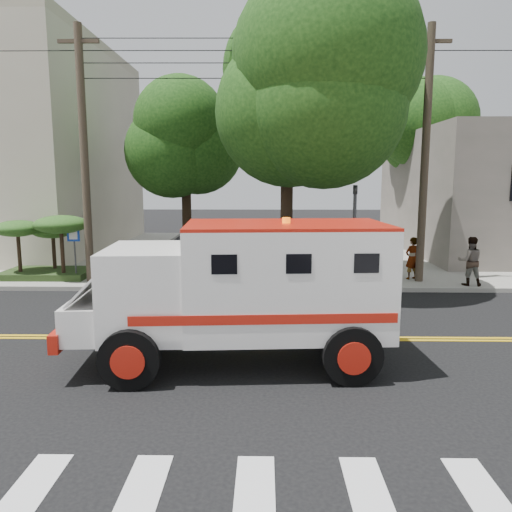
{
  "coord_description": "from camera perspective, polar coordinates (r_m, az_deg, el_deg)",
  "views": [
    {
      "loc": [
        0.72,
        -11.61,
        3.84
      ],
      "look_at": [
        0.46,
        2.67,
        1.6
      ],
      "focal_mm": 35.0,
      "sensor_mm": 36.0,
      "label": 1
    }
  ],
  "objects": [
    {
      "name": "ground",
      "position": [
        12.25,
        -2.4,
        -9.36
      ],
      "size": [
        100.0,
        100.0,
        0.0
      ],
      "primitive_type": "plane",
      "color": "black",
      "rests_on": "ground"
    },
    {
      "name": "utility_pole_left",
      "position": [
        18.72,
        -19.01,
        10.45
      ],
      "size": [
        0.28,
        0.28,
        9.0
      ],
      "primitive_type": "cylinder",
      "color": "#382D23",
      "rests_on": "ground"
    },
    {
      "name": "utility_pole_right",
      "position": [
        18.68,
        18.75,
        10.47
      ],
      "size": [
        0.28,
        0.28,
        9.0
      ],
      "primitive_type": "cylinder",
      "color": "#382D23",
      "rests_on": "ground"
    },
    {
      "name": "tree_main",
      "position": [
        18.17,
        5.17,
        19.53
      ],
      "size": [
        6.08,
        5.7,
        9.85
      ],
      "color": "black",
      "rests_on": "ground"
    },
    {
      "name": "tree_left",
      "position": [
        23.72,
        -7.4,
        13.41
      ],
      "size": [
        4.48,
        4.2,
        7.7
      ],
      "color": "black",
      "rests_on": "ground"
    },
    {
      "name": "tree_right",
      "position": [
        28.65,
        17.98,
        12.99
      ],
      "size": [
        4.8,
        4.5,
        8.2
      ],
      "color": "black",
      "rests_on": "ground"
    },
    {
      "name": "traffic_signal",
      "position": [
        17.56,
        11.16,
        3.47
      ],
      "size": [
        0.15,
        0.18,
        3.6
      ],
      "color": "#3F3F42",
      "rests_on": "ground"
    },
    {
      "name": "accessibility_sign",
      "position": [
        19.24,
        -20.05,
        0.98
      ],
      "size": [
        0.45,
        0.1,
        2.02
      ],
      "color": "#3F3F42",
      "rests_on": "ground"
    },
    {
      "name": "palm_planter",
      "position": [
        20.09,
        -22.92,
        1.94
      ],
      "size": [
        3.52,
        2.63,
        2.36
      ],
      "color": "#1E3314",
      "rests_on": "sidewalk_nw"
    },
    {
      "name": "armored_truck",
      "position": [
        10.19,
        -1.28,
        -3.35
      ],
      "size": [
        6.61,
        2.97,
        2.94
      ],
      "rotation": [
        0.0,
        0.0,
        0.07
      ],
      "color": "silver",
      "rests_on": "ground"
    },
    {
      "name": "pedestrian_a",
      "position": [
        19.18,
        17.39,
        -0.24
      ],
      "size": [
        0.67,
        0.58,
        1.56
      ],
      "primitive_type": "imported",
      "rotation": [
        0.0,
        0.0,
        3.58
      ],
      "color": "gray",
      "rests_on": "sidewalk_ne"
    },
    {
      "name": "pedestrian_b",
      "position": [
        18.74,
        23.28,
        -0.54
      ],
      "size": [
        0.92,
        0.77,
        1.7
      ],
      "primitive_type": "imported",
      "rotation": [
        0.0,
        0.0,
        2.98
      ],
      "color": "gray",
      "rests_on": "sidewalk_ne"
    }
  ]
}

